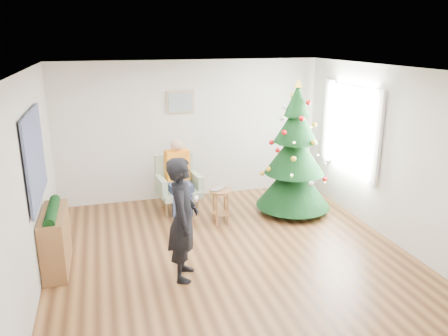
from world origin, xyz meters
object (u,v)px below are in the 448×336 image
object	(u,v)px
christmas_tree	(295,154)
stool	(221,206)
standing_man	(183,219)
console	(56,241)
armchair	(178,190)

from	to	relation	value
christmas_tree	stool	bearing A→B (deg)	-174.67
stool	standing_man	bearing A→B (deg)	-120.90
christmas_tree	standing_man	distance (m)	2.82
stool	console	size ratio (longest dim) A/B	0.59
standing_man	console	distance (m)	1.78
christmas_tree	standing_man	world-z (taller)	christmas_tree
christmas_tree	armchair	distance (m)	2.15
armchair	console	bearing A→B (deg)	-147.25
christmas_tree	stool	distance (m)	1.56
stool	standing_man	world-z (taller)	standing_man
armchair	console	size ratio (longest dim) A/B	0.99
console	christmas_tree	bearing A→B (deg)	14.80
christmas_tree	standing_man	xyz separation A→B (m)	(-2.27, -1.65, -0.25)
armchair	console	world-z (taller)	armchair
armchair	standing_man	bearing A→B (deg)	-105.29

